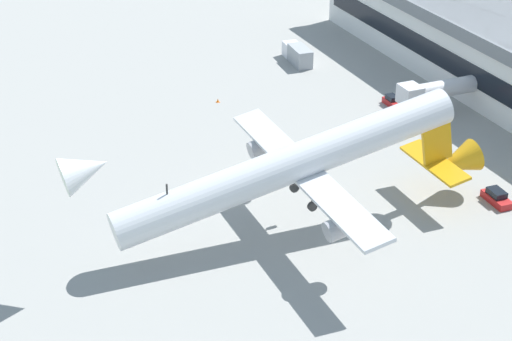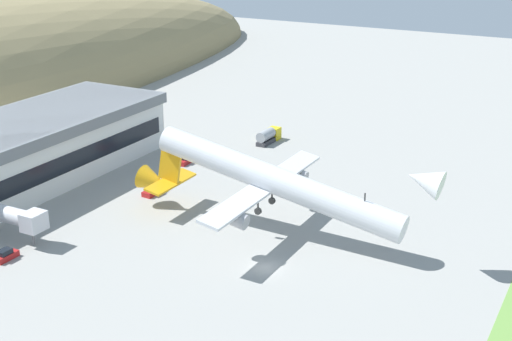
% 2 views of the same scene
% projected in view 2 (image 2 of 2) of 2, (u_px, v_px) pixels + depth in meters
% --- Properties ---
extents(ground_plane, '(432.56, 432.56, 0.00)m').
position_uv_depth(ground_plane, '(265.00, 268.00, 100.65)').
color(ground_plane, gray).
extents(jetway_0, '(3.38, 12.52, 5.43)m').
position_uv_depth(jetway_0, '(14.00, 216.00, 107.84)').
color(jetway_0, silver).
rests_on(jetway_0, ground_plane).
extents(cargo_airplane, '(33.87, 51.30, 13.57)m').
position_uv_depth(cargo_airplane, '(271.00, 182.00, 109.13)').
color(cargo_airplane, silver).
extents(service_car_0, '(4.51, 2.10, 1.66)m').
position_uv_depth(service_car_0, '(153.00, 191.00, 126.63)').
color(service_car_0, '#B21E1E').
rests_on(service_car_0, ground_plane).
extents(service_car_1, '(3.68, 1.67, 1.62)m').
position_uv_depth(service_car_1, '(6.00, 255.00, 102.92)').
color(service_car_1, '#B21E1E').
rests_on(service_car_1, ground_plane).
extents(service_car_2, '(4.24, 1.91, 1.58)m').
position_uv_depth(service_car_2, '(219.00, 156.00, 144.57)').
color(service_car_2, '#333338').
rests_on(service_car_2, ground_plane).
extents(service_car_3, '(4.20, 2.09, 1.68)m').
position_uv_depth(service_car_3, '(185.00, 160.00, 142.12)').
color(service_car_3, '#B21E1E').
rests_on(service_car_3, ground_plane).
extents(fuel_truck, '(7.83, 2.40, 3.14)m').
position_uv_depth(fuel_truck, '(268.00, 136.00, 154.65)').
color(fuel_truck, gold).
rests_on(fuel_truck, ground_plane).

